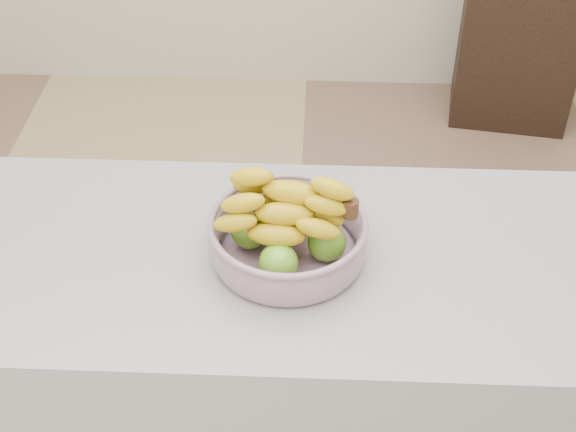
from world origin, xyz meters
name	(u,v)px	position (x,y,z in m)	size (l,w,h in m)	color
counter	(285,398)	(0.00, -0.21, 0.45)	(2.00, 0.60, 0.90)	gray
cabinet	(522,20)	(0.91, 1.78, 0.44)	(0.49, 0.39, 0.88)	black
fruit_bowl	(288,233)	(0.01, -0.21, 0.96)	(0.31, 0.31, 0.18)	#969EB4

